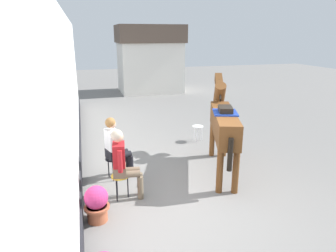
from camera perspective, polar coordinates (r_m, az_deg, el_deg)
name	(u,v)px	position (r m, az deg, el deg)	size (l,w,h in m)	color
ground_plane	(164,142)	(8.99, -0.67, -3.01)	(40.00, 40.00, 0.00)	slate
pub_facade_wall	(67,108)	(6.85, -18.32, 3.19)	(0.34, 14.00, 3.40)	white
distant_cottage	(150,58)	(16.80, -3.45, 12.53)	(3.40, 2.60, 3.50)	silver
seated_visitor_near	(123,161)	(5.81, -8.45, -6.42)	(0.61, 0.49, 1.39)	gold
seated_visitor_far	(115,145)	(6.65, -9.81, -3.44)	(0.61, 0.48, 1.39)	black
saddled_horse_center	(223,122)	(6.96, 10.28, 0.77)	(1.25, 2.87, 2.06)	brown
flower_planter_far	(97,203)	(5.41, -13.19, -13.84)	(0.43, 0.43, 0.64)	#A85638
spare_stool_white	(198,128)	(9.01, 5.59, -0.36)	(0.32, 0.32, 0.46)	white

